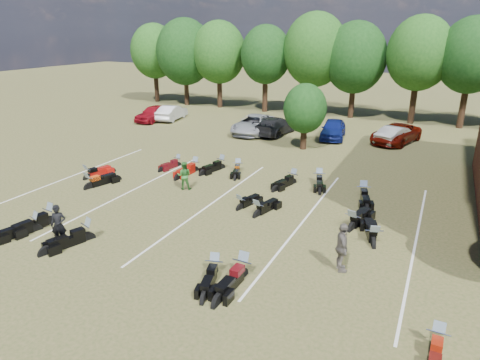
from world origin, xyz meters
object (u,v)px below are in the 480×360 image
Objects in this scene: person_green at (184,175)px; motorcycle_3 at (215,275)px; person_grey at (342,248)px; motorcycle_0 at (35,231)px; motorcycle_7 at (88,179)px; person_black at (59,225)px; motorcycle_14 at (178,166)px; car_4 at (333,129)px; car_0 at (154,113)px.

motorcycle_3 is (5.92, -7.22, -0.82)m from person_green.
person_grey is 0.86× the size of motorcycle_0.
motorcycle_7 reaches higher than motorcycle_0.
person_black is 0.77× the size of motorcycle_0.
motorcycle_0 reaches higher than motorcycle_14.
person_grey reaches higher than motorcycle_0.
car_4 is at bearing -109.43° from motorcycle_7.
car_4 is 16.22m from person_green.
motorcycle_0 is 1.03× the size of motorcycle_3.
motorcycle_0 is (-7.83, -23.03, -0.79)m from car_4.
person_green is at bearing 50.54° from person_black.
motorcycle_7 is (-12.18, 6.14, 0.00)m from motorcycle_3.
person_green is 4.51m from motorcycle_14.
motorcycle_3 reaches higher than motorcycle_14.
person_green is 9.37m from motorcycle_3.
person_black reaches higher than motorcycle_3.
car_0 is at bearing -53.07° from motorcycle_7.
person_grey is (5.42, -20.41, 0.19)m from car_4.
car_0 reaches higher than motorcycle_14.
car_4 is 2.65× the size of person_black.
motorcycle_14 is (0.43, 10.94, 0.00)m from motorcycle_0.
person_green is at bearing 83.64° from motorcycle_0.
motorcycle_7 is at bearing -114.88° from motorcycle_14.
motorcycle_14 is (3.49, 4.54, 0.00)m from motorcycle_7.
car_4 is 14.19m from motorcycle_14.
motorcycle_3 is at bearing -95.27° from car_4.
motorcycle_0 is at bearing -79.65° from motorcycle_14.
person_black reaches higher than motorcycle_0.
motorcycle_0 is at bearing 139.04° from person_black.
motorcycle_0 is 0.98× the size of motorcycle_7.
motorcycle_3 is (1.29, -22.77, -0.79)m from car_4.
person_grey is 13.54m from motorcycle_0.
person_green is at bearing -38.73° from motorcycle_14.
motorcycle_0 is 9.13m from motorcycle_3.
motorcycle_0 is at bearing -117.30° from car_4.
car_4 is 2.38× the size of person_grey.
person_black is at bearing -112.50° from car_4.
motorcycle_3 is at bearing 107.10° from person_green.
person_grey reaches higher than person_green.
person_black reaches higher than car_4.
person_grey is 15.31m from motorcycle_14.
motorcycle_3 is at bearing 18.47° from motorcycle_0.
motorcycle_14 is at bearing -73.61° from person_green.
motorcycle_0 reaches higher than motorcycle_3.
motorcycle_0 is (-2.01, 0.36, -0.87)m from person_black.
car_0 is 17.31m from motorcycle_7.
motorcycle_14 is (-2.77, 3.46, -0.82)m from person_green.
person_black is at bearing 6.64° from motorcycle_0.
motorcycle_3 is at bearing -38.25° from motorcycle_14.
person_green reaches higher than motorcycle_0.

